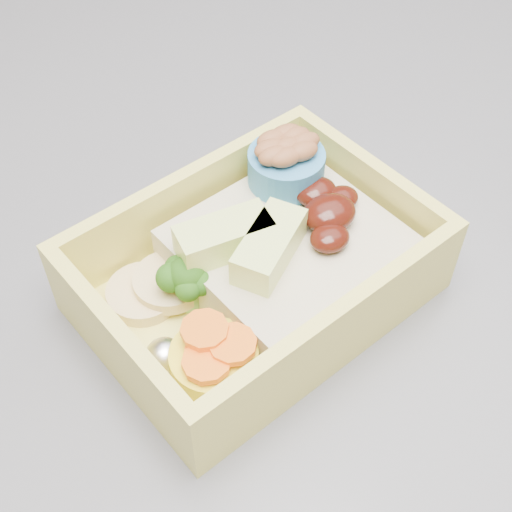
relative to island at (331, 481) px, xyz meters
name	(u,v)px	position (x,y,z in m)	size (l,w,h in m)	color
island	(331,481)	(0.00, 0.00, 0.00)	(1.24, 0.84, 0.92)	brown
bento_box	(262,262)	(-0.11, -0.03, 0.48)	(0.22, 0.18, 0.07)	#E3D75D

